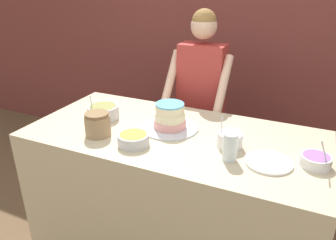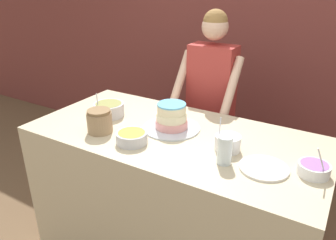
{
  "view_description": "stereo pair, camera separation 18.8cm",
  "coord_description": "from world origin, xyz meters",
  "px_view_note": "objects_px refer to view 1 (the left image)",
  "views": [
    {
      "loc": [
        0.69,
        -1.18,
        1.82
      ],
      "look_at": [
        -0.02,
        0.38,
        1.06
      ],
      "focal_mm": 35.0,
      "sensor_mm": 36.0,
      "label": 1
    },
    {
      "loc": [
        0.86,
        -1.1,
        1.82
      ],
      "look_at": [
        -0.02,
        0.38,
        1.06
      ],
      "focal_mm": 35.0,
      "sensor_mm": 36.0,
      "label": 2
    }
  ],
  "objects_px": {
    "frosting_bowl_purple": "(316,160)",
    "ceramic_plate": "(268,162)",
    "frosting_bowl_olive": "(103,112)",
    "frosting_bowl_white": "(230,139)",
    "person_baker": "(201,92)",
    "drinking_glass": "(230,147)",
    "frosting_bowl_orange": "(133,139)",
    "stoneware_jar": "(98,124)",
    "cake": "(170,118)"
  },
  "relations": [
    {
      "from": "frosting_bowl_purple",
      "to": "stoneware_jar",
      "type": "height_order",
      "value": "frosting_bowl_purple"
    },
    {
      "from": "stoneware_jar",
      "to": "cake",
      "type": "bearing_deg",
      "value": 36.69
    },
    {
      "from": "frosting_bowl_purple",
      "to": "frosting_bowl_white",
      "type": "relative_size",
      "value": 1.01
    },
    {
      "from": "person_baker",
      "to": "ceramic_plate",
      "type": "distance_m",
      "value": 1.05
    },
    {
      "from": "frosting_bowl_orange",
      "to": "frosting_bowl_olive",
      "type": "bearing_deg",
      "value": 146.79
    },
    {
      "from": "frosting_bowl_olive",
      "to": "frosting_bowl_white",
      "type": "height_order",
      "value": "frosting_bowl_white"
    },
    {
      "from": "cake",
      "to": "stoneware_jar",
      "type": "xyz_separation_m",
      "value": [
        -0.34,
        -0.26,
        0.0
      ]
    },
    {
      "from": "frosting_bowl_orange",
      "to": "ceramic_plate",
      "type": "distance_m",
      "value": 0.72
    },
    {
      "from": "person_baker",
      "to": "drinking_glass",
      "type": "xyz_separation_m",
      "value": [
        0.46,
        -0.87,
        0.05
      ]
    },
    {
      "from": "cake",
      "to": "frosting_bowl_purple",
      "type": "bearing_deg",
      "value": -6.76
    },
    {
      "from": "drinking_glass",
      "to": "frosting_bowl_olive",
      "type": "bearing_deg",
      "value": 168.71
    },
    {
      "from": "person_baker",
      "to": "frosting_bowl_orange",
      "type": "bearing_deg",
      "value": -94.1
    },
    {
      "from": "frosting_bowl_purple",
      "to": "ceramic_plate",
      "type": "xyz_separation_m",
      "value": [
        -0.21,
        -0.07,
        -0.03
      ]
    },
    {
      "from": "frosting_bowl_olive",
      "to": "frosting_bowl_purple",
      "type": "xyz_separation_m",
      "value": [
        1.29,
        -0.06,
        -0.02
      ]
    },
    {
      "from": "frosting_bowl_white",
      "to": "ceramic_plate",
      "type": "xyz_separation_m",
      "value": [
        0.22,
        -0.09,
        -0.04
      ]
    },
    {
      "from": "cake",
      "to": "drinking_glass",
      "type": "distance_m",
      "value": 0.48
    },
    {
      "from": "frosting_bowl_olive",
      "to": "drinking_glass",
      "type": "distance_m",
      "value": 0.91
    },
    {
      "from": "frosting_bowl_olive",
      "to": "drinking_glass",
      "type": "bearing_deg",
      "value": -11.29
    },
    {
      "from": "frosting_bowl_purple",
      "to": "stoneware_jar",
      "type": "bearing_deg",
      "value": -172.29
    },
    {
      "from": "frosting_bowl_white",
      "to": "stoneware_jar",
      "type": "distance_m",
      "value": 0.76
    },
    {
      "from": "cake",
      "to": "ceramic_plate",
      "type": "height_order",
      "value": "cake"
    },
    {
      "from": "frosting_bowl_orange",
      "to": "frosting_bowl_purple",
      "type": "xyz_separation_m",
      "value": [
        0.92,
        0.18,
        -0.0
      ]
    },
    {
      "from": "frosting_bowl_orange",
      "to": "frosting_bowl_white",
      "type": "relative_size",
      "value": 1.04
    },
    {
      "from": "frosting_bowl_purple",
      "to": "ceramic_plate",
      "type": "height_order",
      "value": "frosting_bowl_purple"
    },
    {
      "from": "person_baker",
      "to": "cake",
      "type": "distance_m",
      "value": 0.66
    },
    {
      "from": "frosting_bowl_orange",
      "to": "ceramic_plate",
      "type": "relative_size",
      "value": 0.74
    },
    {
      "from": "frosting_bowl_white",
      "to": "ceramic_plate",
      "type": "bearing_deg",
      "value": -21.53
    },
    {
      "from": "frosting_bowl_olive",
      "to": "stoneware_jar",
      "type": "height_order",
      "value": "frosting_bowl_olive"
    },
    {
      "from": "frosting_bowl_purple",
      "to": "drinking_glass",
      "type": "xyz_separation_m",
      "value": [
        -0.4,
        -0.12,
        0.04
      ]
    },
    {
      "from": "cake",
      "to": "frosting_bowl_purple",
      "type": "distance_m",
      "value": 0.83
    },
    {
      "from": "frosting_bowl_white",
      "to": "drinking_glass",
      "type": "relative_size",
      "value": 1.16
    },
    {
      "from": "ceramic_plate",
      "to": "stoneware_jar",
      "type": "bearing_deg",
      "value": -174.77
    },
    {
      "from": "frosting_bowl_purple",
      "to": "frosting_bowl_white",
      "type": "distance_m",
      "value": 0.43
    },
    {
      "from": "cake",
      "to": "frosting_bowl_orange",
      "type": "height_order",
      "value": "cake"
    },
    {
      "from": "frosting_bowl_white",
      "to": "ceramic_plate",
      "type": "distance_m",
      "value": 0.24
    },
    {
      "from": "cake",
      "to": "frosting_bowl_olive",
      "type": "relative_size",
      "value": 1.75
    },
    {
      "from": "stoneware_jar",
      "to": "ceramic_plate",
      "type": "bearing_deg",
      "value": 5.23
    },
    {
      "from": "frosting_bowl_orange",
      "to": "ceramic_plate",
      "type": "height_order",
      "value": "frosting_bowl_orange"
    },
    {
      "from": "ceramic_plate",
      "to": "stoneware_jar",
      "type": "xyz_separation_m",
      "value": [
        -0.96,
        -0.09,
        0.06
      ]
    },
    {
      "from": "frosting_bowl_white",
      "to": "ceramic_plate",
      "type": "height_order",
      "value": "frosting_bowl_white"
    },
    {
      "from": "frosting_bowl_orange",
      "to": "frosting_bowl_white",
      "type": "bearing_deg",
      "value": 21.56
    },
    {
      "from": "frosting_bowl_olive",
      "to": "ceramic_plate",
      "type": "relative_size",
      "value": 0.84
    },
    {
      "from": "person_baker",
      "to": "drinking_glass",
      "type": "bearing_deg",
      "value": -62.31
    },
    {
      "from": "person_baker",
      "to": "frosting_bowl_white",
      "type": "bearing_deg",
      "value": -60.15
    },
    {
      "from": "cake",
      "to": "person_baker",
      "type": "bearing_deg",
      "value": 92.62
    },
    {
      "from": "person_baker",
      "to": "frosting_bowl_olive",
      "type": "relative_size",
      "value": 8.03
    },
    {
      "from": "cake",
      "to": "frosting_bowl_white",
      "type": "relative_size",
      "value": 2.07
    },
    {
      "from": "frosting_bowl_orange",
      "to": "frosting_bowl_white",
      "type": "xyz_separation_m",
      "value": [
        0.49,
        0.19,
        0.01
      ]
    },
    {
      "from": "person_baker",
      "to": "stoneware_jar",
      "type": "height_order",
      "value": "person_baker"
    },
    {
      "from": "cake",
      "to": "frosting_bowl_olive",
      "type": "bearing_deg",
      "value": -175.35
    }
  ]
}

